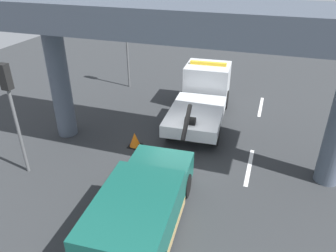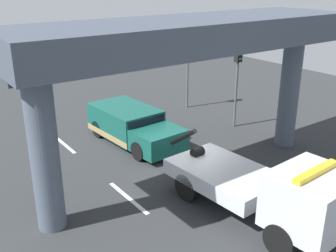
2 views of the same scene
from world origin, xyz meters
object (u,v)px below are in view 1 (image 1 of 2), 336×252
traffic_light_mid (127,40)px  traffic_cone_orange (135,140)px  tow_truck_white (203,94)px  towed_van_green (141,209)px  traffic_light_far (10,96)px

traffic_light_mid → traffic_cone_orange: size_ratio=6.06×
tow_truck_white → traffic_cone_orange: (-3.94, 2.09, -0.89)m
towed_van_green → traffic_light_mid: bearing=26.3°
tow_truck_white → traffic_light_far: size_ratio=1.69×
traffic_light_mid → traffic_cone_orange: bearing=-153.6°
traffic_light_far → traffic_cone_orange: traffic_light_far is taller
towed_van_green → traffic_cone_orange: size_ratio=8.00×
traffic_cone_orange → towed_van_green: bearing=-153.8°
tow_truck_white → traffic_cone_orange: size_ratio=11.00×
tow_truck_white → towed_van_green: (-8.29, -0.06, -0.42)m
traffic_light_far → traffic_light_mid: traffic_light_far is taller
towed_van_green → traffic_cone_orange: (4.36, 2.15, -0.46)m
traffic_light_far → traffic_cone_orange: 5.23m
traffic_light_mid → traffic_cone_orange: (-6.52, -3.24, -2.63)m
tow_truck_white → traffic_cone_orange: 4.54m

